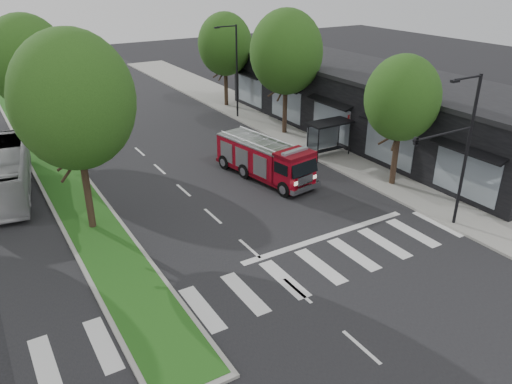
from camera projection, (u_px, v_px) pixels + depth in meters
ground at (250, 249)px, 24.30m from camera, size 140.00×140.00×0.00m
sidewalk_right at (325, 145)px, 37.90m from camera, size 5.00×80.00×0.15m
median at (49, 157)px, 35.44m from camera, size 3.00×50.00×0.15m
storefront_row at (372, 106)px, 39.00m from camera, size 8.00×30.00×5.00m
bus_shelter at (328, 129)px, 35.03m from camera, size 3.20×1.60×2.61m
tree_right_near at (402, 98)px, 28.94m from camera, size 4.40×4.40×8.05m
tree_right_mid at (286, 52)px, 37.86m from camera, size 5.60×5.60×9.72m
tree_right_far at (225, 44)px, 45.91m from camera, size 5.00×5.00×8.73m
tree_median_near at (73, 101)px, 23.29m from camera, size 5.80×5.80×10.16m
tree_median_far at (27, 61)px, 34.31m from camera, size 5.60×5.60×9.72m
streetlight_right_near at (457, 145)px, 24.13m from camera, size 4.08×0.22×8.00m
streetlight_right_far at (235, 67)px, 42.82m from camera, size 2.11×0.20×8.00m
fire_engine at (265, 159)px, 31.80m from camera, size 3.48×7.89×2.64m
city_bus at (6, 171)px, 29.67m from camera, size 3.83×10.09×2.74m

